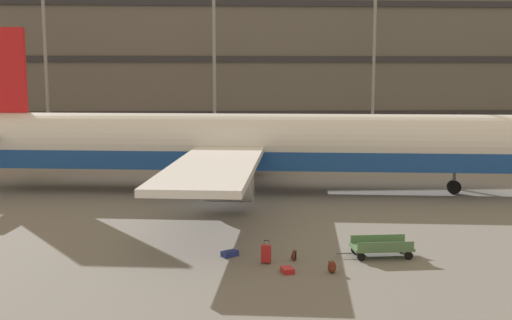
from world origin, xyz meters
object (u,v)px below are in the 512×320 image
(airliner, at_px, (242,145))
(suitcase_small, at_px, (230,254))
(suitcase_orange, at_px, (287,270))
(backpack_red, at_px, (294,255))
(suitcase_navy, at_px, (266,254))
(backpack_laid_flat, at_px, (332,267))
(baggage_cart, at_px, (381,247))

(airliner, xyz_separation_m, suitcase_small, (-1.05, -15.37, -3.04))
(suitcase_orange, distance_m, backpack_red, 1.71)
(suitcase_navy, height_order, backpack_laid_flat, suitcase_navy)
(suitcase_orange, bearing_deg, backpack_red, 74.82)
(airliner, bearing_deg, backpack_laid_flat, -80.46)
(suitcase_small, height_order, baggage_cart, baggage_cart)
(suitcase_small, relative_size, backpack_red, 1.58)
(suitcase_navy, bearing_deg, suitcase_small, 143.90)
(suitcase_orange, relative_size, backpack_red, 1.36)
(backpack_laid_flat, xyz_separation_m, baggage_cart, (2.55, 2.17, 0.19))
(airliner, xyz_separation_m, backpack_laid_flat, (3.02, -17.94, -2.92))
(suitcase_orange, distance_m, suitcase_navy, 1.55)
(suitcase_orange, height_order, backpack_laid_flat, backpack_laid_flat)
(suitcase_navy, bearing_deg, backpack_red, 15.44)
(backpack_laid_flat, bearing_deg, airliner, 99.54)
(suitcase_orange, distance_m, baggage_cart, 4.79)
(airliner, height_order, backpack_red, airliner)
(suitcase_navy, relative_size, backpack_red, 1.91)
(airliner, distance_m, suitcase_orange, 18.09)
(backpack_laid_flat, bearing_deg, suitcase_orange, 174.95)
(suitcase_small, bearing_deg, backpack_red, -15.80)
(suitcase_small, xyz_separation_m, backpack_laid_flat, (4.07, -2.57, 0.12))
(suitcase_small, bearing_deg, suitcase_orange, -46.60)
(backpack_red, bearing_deg, suitcase_orange, -105.18)
(airliner, relative_size, suitcase_small, 51.90)
(backpack_laid_flat, bearing_deg, suitcase_small, 147.68)
(suitcase_navy, xyz_separation_m, baggage_cart, (5.10, 0.70, 0.00))
(backpack_laid_flat, bearing_deg, baggage_cart, 40.30)
(baggage_cart, bearing_deg, backpack_laid_flat, -139.70)
(airliner, distance_m, backpack_red, 16.49)
(suitcase_orange, height_order, backpack_red, backpack_red)
(backpack_red, bearing_deg, airliner, 95.94)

